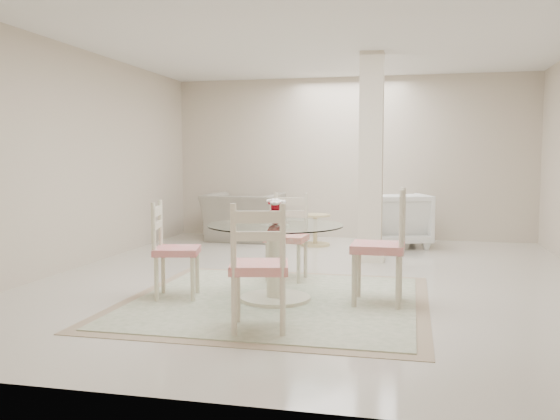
% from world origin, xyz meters
% --- Properties ---
extents(ground, '(7.00, 7.00, 0.00)m').
position_xyz_m(ground, '(0.00, 0.00, 0.00)').
color(ground, beige).
rests_on(ground, ground).
extents(room_shell, '(6.02, 7.02, 2.71)m').
position_xyz_m(room_shell, '(0.00, 0.00, 1.86)').
color(room_shell, beige).
rests_on(room_shell, ground).
extents(column, '(0.30, 0.30, 2.70)m').
position_xyz_m(column, '(0.50, 1.30, 1.35)').
color(column, beige).
rests_on(column, ground).
extents(area_rug, '(2.83, 2.83, 0.02)m').
position_xyz_m(area_rug, '(-0.21, -1.15, 0.01)').
color(area_rug, tan).
rests_on(area_rug, ground).
extents(dining_table, '(1.27, 1.27, 0.73)m').
position_xyz_m(dining_table, '(-0.21, -1.15, 0.37)').
color(dining_table, beige).
rests_on(dining_table, ground).
extents(red_vase, '(0.18, 0.17, 0.24)m').
position_xyz_m(red_vase, '(-0.21, -1.15, 0.85)').
color(red_vase, '#A80512').
rests_on(red_vase, dining_table).
extents(dining_chair_east, '(0.48, 0.48, 1.18)m').
position_xyz_m(dining_chair_east, '(0.81, -1.06, 0.62)').
color(dining_chair_east, beige).
rests_on(dining_chair_east, ground).
extents(dining_chair_north, '(0.44, 0.44, 1.06)m').
position_xyz_m(dining_chair_north, '(-0.30, -0.14, 0.56)').
color(dining_chair_north, beige).
rests_on(dining_chair_north, ground).
extents(dining_chair_west, '(0.50, 0.50, 1.03)m').
position_xyz_m(dining_chair_west, '(-1.22, -1.26, 0.54)').
color(dining_chair_west, beige).
rests_on(dining_chair_west, ground).
extents(dining_chair_south, '(0.53, 0.53, 1.12)m').
position_xyz_m(dining_chair_south, '(-0.10, -2.17, 0.59)').
color(dining_chair_south, '#EFE1C4').
rests_on(dining_chair_south, ground).
extents(recliner_taupe, '(1.23, 1.08, 0.77)m').
position_xyz_m(recliner_taupe, '(-1.67, 2.80, 0.39)').
color(recliner_taupe, gray).
rests_on(recliner_taupe, ground).
extents(armchair_white, '(1.11, 1.12, 0.83)m').
position_xyz_m(armchair_white, '(0.81, 2.66, 0.41)').
color(armchair_white, white).
rests_on(armchair_white, ground).
extents(side_table, '(0.47, 0.47, 0.49)m').
position_xyz_m(side_table, '(-0.42, 2.48, 0.22)').
color(side_table, '#CEBA7F').
rests_on(side_table, ground).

